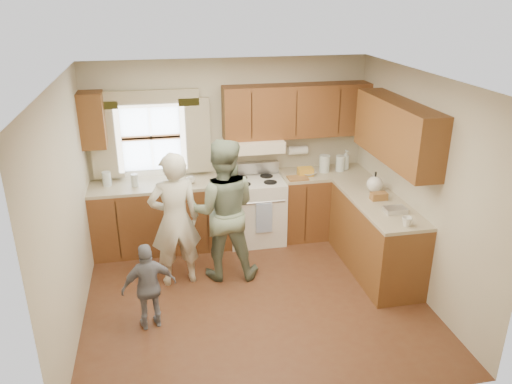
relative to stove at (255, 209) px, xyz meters
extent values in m
plane|color=#502A18|center=(-0.30, -1.44, -0.47)|extent=(3.80, 3.80, 0.00)
plane|color=white|center=(-0.30, -1.44, 2.03)|extent=(3.80, 3.80, 0.00)
plane|color=beige|center=(-0.30, 0.31, 0.78)|extent=(3.80, 0.00, 3.80)
plane|color=beige|center=(-0.30, -3.19, 0.78)|extent=(3.80, 0.00, 3.80)
plane|color=beige|center=(-2.20, -1.44, 0.78)|extent=(0.00, 3.50, 3.50)
plane|color=beige|center=(1.60, -1.44, 0.78)|extent=(0.00, 3.50, 3.50)
cube|color=#41270E|center=(-1.29, 0.01, -0.02)|extent=(1.82, 0.60, 0.90)
cube|color=#41270E|center=(0.99, 0.01, -0.02)|extent=(1.22, 0.60, 0.90)
cube|color=#42210F|center=(1.30, -1.11, -0.02)|extent=(0.60, 1.65, 0.90)
cube|color=tan|center=(-1.29, 0.01, 0.45)|extent=(1.82, 0.60, 0.04)
cube|color=tan|center=(0.99, 0.01, 0.45)|extent=(1.22, 0.60, 0.04)
cube|color=tan|center=(1.30, -1.11, 0.45)|extent=(0.60, 1.65, 0.04)
cube|color=#41270E|center=(0.60, 0.15, 1.33)|extent=(2.00, 0.33, 0.70)
cube|color=#42210F|center=(-2.05, 0.15, 1.33)|extent=(0.30, 0.33, 0.70)
cube|color=#42210F|center=(1.43, -1.11, 1.33)|extent=(0.33, 1.65, 0.70)
cube|color=beige|center=(0.00, 0.08, 0.91)|extent=(0.76, 0.45, 0.15)
cube|color=silver|center=(-1.35, 0.29, 1.03)|extent=(0.90, 0.03, 0.90)
cube|color=yellow|center=(-1.93, 0.24, 1.03)|extent=(0.40, 0.05, 1.02)
cube|color=yellow|center=(-0.77, 0.24, 1.03)|extent=(0.40, 0.05, 1.02)
cube|color=yellow|center=(-1.35, 0.24, 1.55)|extent=(1.30, 0.05, 0.22)
cylinder|color=white|center=(0.65, 0.21, 0.75)|extent=(0.27, 0.12, 0.12)
imported|color=silver|center=(-0.88, -0.05, 0.52)|extent=(0.12, 0.12, 0.09)
imported|color=silver|center=(1.31, 0.07, 0.62)|extent=(0.14, 0.14, 0.28)
imported|color=silver|center=(0.73, -0.06, 0.50)|extent=(0.25, 0.25, 0.05)
imported|color=silver|center=(1.30, -1.81, 0.53)|extent=(0.13, 0.13, 0.10)
cylinder|color=silver|center=(-1.95, 0.08, 0.57)|extent=(0.11, 0.11, 0.19)
cube|color=olive|center=(0.55, -0.17, 0.48)|extent=(0.27, 0.20, 0.02)
cube|color=gold|center=(0.69, -0.06, 0.53)|extent=(0.20, 0.14, 0.11)
cylinder|color=silver|center=(0.99, 0.03, 0.59)|extent=(0.15, 0.15, 0.24)
cylinder|color=silver|center=(1.22, 0.03, 0.58)|extent=(0.13, 0.13, 0.22)
sphere|color=silver|center=(1.37, -0.81, 0.57)|extent=(0.20, 0.20, 0.20)
cube|color=olive|center=(1.32, -1.06, 0.52)|extent=(0.20, 0.11, 0.09)
cube|color=silver|center=(1.34, -1.45, 0.50)|extent=(0.25, 0.17, 0.06)
cylinder|color=silver|center=(-1.60, -0.02, 0.56)|extent=(0.09, 0.09, 0.16)
cube|color=silver|center=(0.00, -0.01, -0.02)|extent=(0.76, 0.64, 0.90)
cube|color=#B7B7BC|center=(0.00, 0.25, 0.52)|extent=(0.76, 0.10, 0.16)
cylinder|color=#B7B7BC|center=(0.00, -0.33, 0.23)|extent=(0.68, 0.03, 0.03)
cube|color=#4866A9|center=(0.05, -0.35, 0.01)|extent=(0.22, 0.02, 0.42)
cylinder|color=black|center=(-0.18, 0.11, 0.44)|extent=(0.18, 0.18, 0.01)
cylinder|color=black|center=(0.18, 0.11, 0.44)|extent=(0.18, 0.18, 0.01)
cylinder|color=black|center=(-0.18, -0.14, 0.44)|extent=(0.18, 0.18, 0.01)
cylinder|color=black|center=(0.18, -0.14, 0.44)|extent=(0.18, 0.18, 0.01)
imported|color=beige|center=(-1.14, -0.91, 0.36)|extent=(0.65, 0.47, 1.65)
imported|color=#233F24|center=(-0.57, -0.85, 0.41)|extent=(0.94, 0.78, 1.75)
imported|color=gray|center=(-1.46, -1.74, 0.01)|extent=(0.60, 0.34, 0.96)
camera|label=1|loc=(-1.25, -6.25, 2.83)|focal=35.00mm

